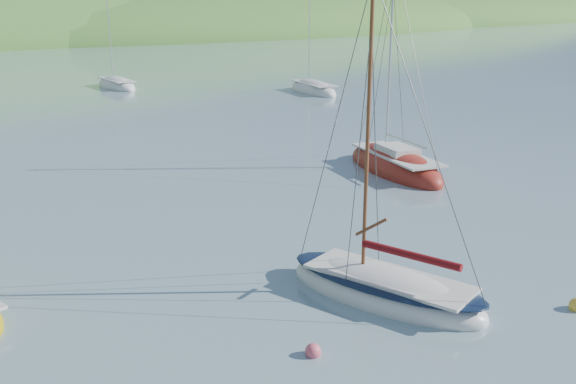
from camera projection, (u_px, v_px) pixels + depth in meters
ground at (415, 334)px, 17.96m from camera, size 700.00×700.00×0.00m
daysailer_white at (385, 290)px, 20.15m from camera, size 4.02×7.15×10.39m
sloop_red at (395, 167)px, 35.03m from camera, size 5.12×8.78×12.29m
distant_sloop_b at (117, 86)px, 68.43m from camera, size 3.34×8.06×11.24m
distant_sloop_d at (313, 91)px, 64.98m from camera, size 4.85×8.71×11.78m
mooring_buoys at (316, 308)px, 19.23m from camera, size 14.62×14.42×0.50m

